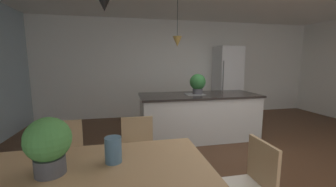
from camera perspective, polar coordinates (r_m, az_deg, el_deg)
ground_plane at (r=3.45m, az=19.81°, el=-18.56°), size 10.00×8.40×0.04m
wall_back_kitchen at (r=6.09m, az=4.18°, el=6.85°), size 10.00×0.12×2.70m
dining_table at (r=1.69m, az=-21.22°, el=-21.78°), size 1.80×1.04×0.75m
chair_far_right at (r=2.56m, az=-8.24°, el=-15.78°), size 0.40×0.40×0.87m
chair_kitchen_end at (r=2.04m, az=21.10°, el=-23.02°), size 0.40×0.40×0.87m
chair_far_left at (r=2.65m, az=-26.87°, el=-15.80°), size 0.43×0.43×0.87m
kitchen_island at (r=4.24m, az=8.49°, el=-6.09°), size 2.35×0.93×0.91m
refrigerator at (r=6.20m, az=16.02°, el=3.21°), size 0.68×0.67×1.97m
pendant_over_island_main at (r=3.99m, az=2.58°, el=14.21°), size 0.18×0.18×0.88m
potted_plant_on_island at (r=4.11m, az=8.21°, el=2.86°), size 0.32×0.32×0.41m
potted_plant_on_table at (r=1.67m, az=-30.18°, el=-11.83°), size 0.30×0.30×0.41m
vase_on_dining_table at (r=1.72m, az=-14.90°, el=-14.81°), size 0.13×0.13×0.20m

